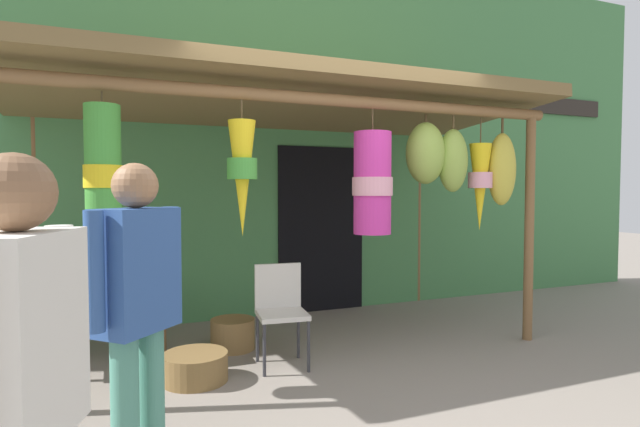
{
  "coord_description": "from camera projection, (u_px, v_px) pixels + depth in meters",
  "views": [
    {
      "loc": [
        -1.71,
        -3.51,
        1.47
      ],
      "look_at": [
        0.21,
        1.15,
        1.24
      ],
      "focal_mm": 28.35,
      "sensor_mm": 36.0,
      "label": 1
    }
  ],
  "objects": [
    {
      "name": "folding_chair",
      "position": [
        280.0,
        305.0,
        4.26
      ],
      "size": [
        0.44,
        0.44,
        0.84
      ],
      "color": "beige",
      "rests_on": "ground_plane"
    },
    {
      "name": "display_table",
      "position": [
        95.0,
        290.0,
        4.36
      ],
      "size": [
        1.17,
        0.83,
        0.67
      ],
      "color": "brown",
      "rests_on": "ground_plane"
    },
    {
      "name": "flower_heap_on_table",
      "position": [
        108.0,
        273.0,
        4.44
      ],
      "size": [
        0.81,
        0.57,
        0.14
      ],
      "color": "#D13399",
      "rests_on": "display_table"
    },
    {
      "name": "wicker_basket_by_table",
      "position": [
        195.0,
        367.0,
        3.89
      ],
      "size": [
        0.5,
        0.5,
        0.22
      ],
      "primitive_type": "cylinder",
      "color": "brown",
      "rests_on": "ground_plane"
    },
    {
      "name": "market_stall_canopy",
      "position": [
        296.0,
        120.0,
        4.8
      ],
      "size": [
        4.98,
        2.45,
        2.48
      ],
      "color": "brown",
      "rests_on": "ground_plane"
    },
    {
      "name": "vendor_in_orange",
      "position": [
        20.0,
        391.0,
        1.37
      ],
      "size": [
        0.34,
        0.57,
        1.57
      ],
      "color": "silver",
      "rests_on": "ground_plane"
    },
    {
      "name": "ground_plane",
      "position": [
        351.0,
        378.0,
        3.96
      ],
      "size": [
        30.0,
        30.0,
        0.0
      ],
      "primitive_type": "plane",
      "color": "gray"
    },
    {
      "name": "shop_facade",
      "position": [
        267.0,
        129.0,
        5.98
      ],
      "size": [
        11.72,
        0.29,
        4.4
      ],
      "color": "#47844C",
      "rests_on": "ground_plane"
    },
    {
      "name": "customer_foreground",
      "position": [
        137.0,
        300.0,
        2.44
      ],
      "size": [
        0.44,
        0.45,
        1.6
      ],
      "color": "#4C8E7A",
      "rests_on": "ground_plane"
    },
    {
      "name": "wicker_basket_spare",
      "position": [
        233.0,
        334.0,
        4.67
      ],
      "size": [
        0.4,
        0.4,
        0.28
      ],
      "primitive_type": "cylinder",
      "color": "olive",
      "rests_on": "ground_plane"
    }
  ]
}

